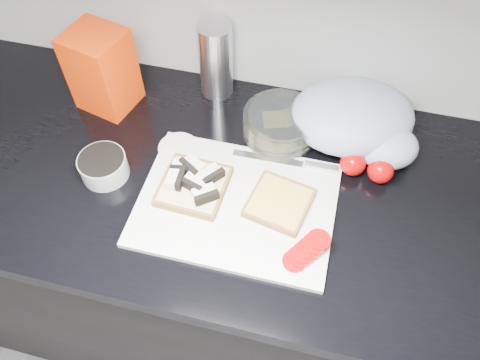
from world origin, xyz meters
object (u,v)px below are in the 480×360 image
(glass_bowl, at_px, (280,126))
(steel_canister, at_px, (216,60))
(cutting_board, at_px, (236,204))
(bread_bag, at_px, (102,70))

(glass_bowl, relative_size, steel_canister, 0.89)
(cutting_board, xyz_separation_m, bread_bag, (-0.37, 0.22, 0.09))
(bread_bag, distance_m, steel_canister, 0.26)
(glass_bowl, relative_size, bread_bag, 0.87)
(cutting_board, xyz_separation_m, steel_canister, (-0.13, 0.32, 0.09))
(cutting_board, height_order, bread_bag, bread_bag)
(steel_canister, bearing_deg, cutting_board, -67.90)
(bread_bag, bearing_deg, steel_canister, 36.58)
(bread_bag, height_order, steel_canister, bread_bag)
(glass_bowl, distance_m, bread_bag, 0.43)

